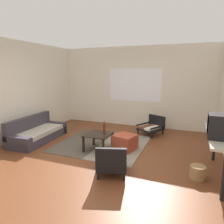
# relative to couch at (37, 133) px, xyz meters

# --- Properties ---
(ground_plane) EXTENTS (7.80, 7.80, 0.00)m
(ground_plane) POSITION_rel_couch_xyz_m (2.07, -0.49, -0.20)
(ground_plane) COLOR brown
(far_wall_with_window) EXTENTS (5.60, 0.13, 2.70)m
(far_wall_with_window) POSITION_rel_couch_xyz_m (2.07, 2.57, 1.15)
(far_wall_with_window) COLOR silver
(far_wall_with_window) RESTS_ON ground
(side_wall_left) EXTENTS (0.12, 6.60, 2.70)m
(side_wall_left) POSITION_rel_couch_xyz_m (-0.59, -0.19, 1.15)
(side_wall_left) COLOR silver
(side_wall_left) RESTS_ON ground
(area_rug) EXTENTS (2.19, 2.09, 0.01)m
(area_rug) POSITION_rel_couch_xyz_m (1.80, 0.38, -0.20)
(area_rug) COLOR #4C4238
(area_rug) RESTS_ON ground
(couch) EXTENTS (0.84, 1.77, 0.66)m
(couch) POSITION_rel_couch_xyz_m (0.00, 0.00, 0.00)
(couch) COLOR #38333D
(couch) RESTS_ON ground
(coffee_table) EXTENTS (0.59, 0.62, 0.41)m
(coffee_table) POSITION_rel_couch_xyz_m (1.88, -0.03, 0.13)
(coffee_table) COLOR black
(coffee_table) RESTS_ON ground
(armchair_by_window) EXTENTS (0.82, 0.84, 0.55)m
(armchair_by_window) POSITION_rel_couch_xyz_m (2.85, 1.73, 0.04)
(armchair_by_window) COLOR black
(armchair_by_window) RESTS_ON ground
(armchair_striped_foreground) EXTENTS (0.70, 0.75, 0.59)m
(armchair_striped_foreground) POSITION_rel_couch_xyz_m (2.63, -1.04, 0.04)
(armchair_striped_foreground) COLOR black
(armchair_striped_foreground) RESTS_ON ground
(ottoman_orange) EXTENTS (0.59, 0.59, 0.37)m
(ottoman_orange) POSITION_rel_couch_xyz_m (2.48, 0.22, -0.02)
(ottoman_orange) COLOR #993D28
(ottoman_orange) RESTS_ON ground
(console_shelf) EXTENTS (0.44, 1.62, 0.79)m
(console_shelf) POSITION_rel_couch_xyz_m (4.43, -0.40, 0.51)
(console_shelf) COLOR #B2AD9E
(console_shelf) RESTS_ON ground
(crt_television) EXTENTS (0.48, 0.38, 0.40)m
(crt_television) POSITION_rel_couch_xyz_m (4.42, -0.65, 0.79)
(crt_television) COLOR black
(crt_television) RESTS_ON console_shelf
(clay_vase) EXTENTS (0.23, 0.23, 0.30)m
(clay_vase) POSITION_rel_couch_xyz_m (4.43, -0.04, 0.70)
(clay_vase) COLOR #935B38
(clay_vase) RESTS_ON console_shelf
(glass_bottle) EXTENTS (0.06, 0.06, 0.30)m
(glass_bottle) POSITION_rel_couch_xyz_m (2.02, 0.01, 0.33)
(glass_bottle) COLOR #5B2319
(glass_bottle) RESTS_ON coffee_table
(wicker_basket) EXTENTS (0.27, 0.27, 0.23)m
(wicker_basket) POSITION_rel_couch_xyz_m (4.10, -0.61, -0.09)
(wicker_basket) COLOR #9E7A4C
(wicker_basket) RESTS_ON ground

